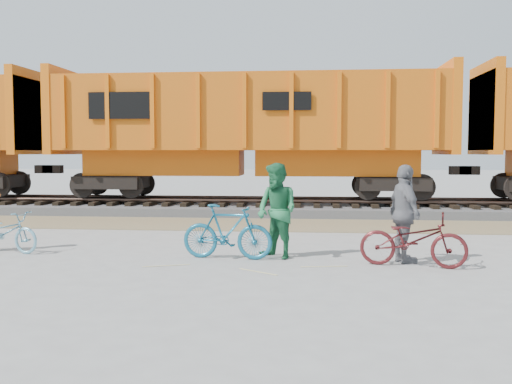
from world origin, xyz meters
TOP-DOWN VIEW (x-y plane):
  - ground at (0.00, 0.00)m, footprint 120.00×120.00m
  - gravel_strip at (0.00, 5.50)m, footprint 120.00×3.00m
  - ballast_bed at (0.00, 9.00)m, footprint 120.00×4.00m
  - track at (0.00, 9.00)m, footprint 120.00×2.60m
  - hopper_car_center at (-0.46, 9.00)m, footprint 14.00×3.13m
  - bicycle_blue at (-4.85, 0.32)m, footprint 1.80×1.00m
  - bicycle_teal at (0.06, 0.02)m, footprint 1.90×0.73m
  - bicycle_maroon at (3.67, -0.43)m, footprint 2.09×1.09m
  - person_man at (1.06, 0.22)m, footprint 1.20×1.19m
  - person_woman at (3.57, -0.03)m, footprint 0.78×1.22m

SIDE VIEW (x-z plane):
  - ground at x=0.00m, z-range 0.00..0.00m
  - gravel_strip at x=0.00m, z-range 0.00..0.02m
  - ballast_bed at x=0.00m, z-range 0.00..0.30m
  - bicycle_blue at x=-4.85m, z-range 0.00..0.89m
  - track at x=0.00m, z-range 0.35..0.59m
  - bicycle_maroon at x=3.67m, z-range 0.00..1.04m
  - bicycle_teal at x=0.06m, z-range 0.00..1.12m
  - person_woman at x=3.57m, z-range 0.00..1.93m
  - person_man at x=1.06m, z-range 0.00..1.95m
  - hopper_car_center at x=-0.46m, z-range 0.68..5.33m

